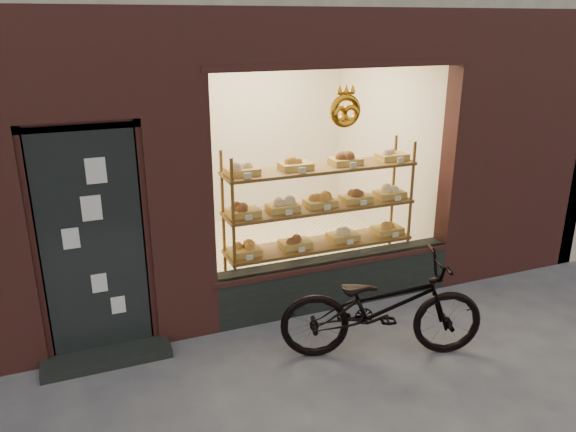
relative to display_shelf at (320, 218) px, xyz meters
name	(u,v)px	position (x,y,z in m)	size (l,w,h in m)	color
display_shelf	(320,218)	(0.00, 0.00, 0.00)	(2.20, 0.45, 1.70)	brown
bicycle	(382,307)	(-0.05, -1.47, -0.37)	(0.65, 1.87, 0.98)	black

